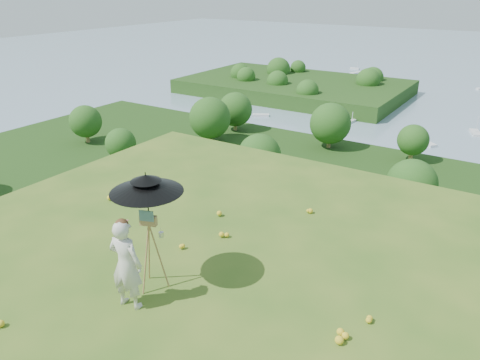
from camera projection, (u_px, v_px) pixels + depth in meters
The scene contains 11 objects.
ground at pixel (219, 297), 7.98m from camera, with size 14.00×14.00×0.00m, color #35601B.
forest_slope at pixel (427, 354), 46.37m from camera, with size 140.00×56.00×22.00m, color #17360E.
shoreline_tier at pixel (475, 242), 80.07m from camera, with size 170.00×28.00×8.00m, color gray.
peninsula at pixel (294, 80), 176.69m from camera, with size 90.00×60.00×12.00m, color #17360E, non-canonical shape.
slope_trees at pixel (452, 230), 40.92m from camera, with size 110.00×50.00×6.00m, color #1E4D17, non-canonical shape.
moored_boats at pixel (475, 111), 151.96m from camera, with size 140.00×140.00×0.70m, color silver, non-canonical shape.
wildflowers at pixel (228, 287), 8.15m from camera, with size 10.00×10.50×0.12m, color yellow, non-canonical shape.
painter at pixel (126, 264), 7.49m from camera, with size 0.58×0.38×1.60m, color silver.
field_easel at pixel (151, 249), 7.99m from camera, with size 0.58×0.58×1.52m, color olive, non-canonical shape.
sun_umbrella at pixel (147, 198), 7.65m from camera, with size 1.21×1.21×0.91m, color black, non-canonical shape.
painter_cap at pixel (121, 223), 7.20m from camera, with size 0.21×0.26×0.10m, color #D9777E, non-canonical shape.
Camera 1 is at (3.86, -5.33, 4.96)m, focal length 35.00 mm.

